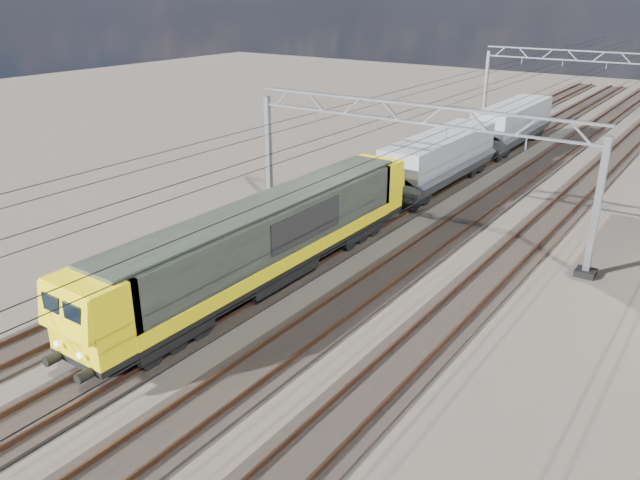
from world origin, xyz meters
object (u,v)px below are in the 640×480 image
Objects in this scene: catenary_gantry_far at (581,85)px; hopper_wagon_lead at (440,157)px; locomotive at (269,237)px; hopper_wagon_mid at (512,122)px; catenary_gantry_mid at (408,164)px.

catenary_gantry_far reaches higher than hopper_wagon_lead.
hopper_wagon_mid is (-0.00, 31.90, -0.09)m from locomotive.
catenary_gantry_mid is 0.94× the size of locomotive.
catenary_gantry_mid reaches higher than hopper_wagon_mid.
catenary_gantry_far reaches higher than locomotive.
locomotive reaches higher than hopper_wagon_mid.
catenary_gantry_mid is at bearing -90.00° from catenary_gantry_far.
catenary_gantry_mid is at bearing -76.78° from hopper_wagon_lead.
catenary_gantry_mid and catenary_gantry_far have the same top height.
hopper_wagon_lead is (-2.00, -27.48, -1.67)m from catenary_gantry_far.
catenary_gantry_far is (0.00, 36.00, 0.00)m from catenary_gantry_mid.
catenary_gantry_mid is 1.53× the size of hopper_wagon_lead.
catenary_gantry_mid reaches higher than hopper_wagon_lead.
locomotive is at bearing -102.29° from catenary_gantry_mid.
locomotive is (-2.00, -9.18, -1.58)m from catenary_gantry_mid.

